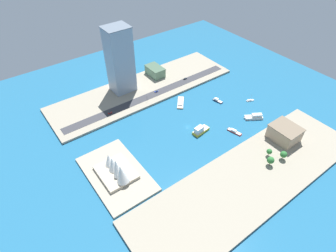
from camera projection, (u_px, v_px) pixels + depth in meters
ground_plane at (188, 127)px, 304.73m from camera, size 440.00×440.00×0.00m
quay_west at (251, 178)px, 250.36m from camera, size 70.00×240.00×2.56m
quay_east at (144, 89)px, 357.41m from camera, size 70.00×240.00×2.56m
peninsula_point at (116, 174)px, 254.46m from camera, size 77.06×46.60×2.00m
road_strip at (152, 95)px, 344.93m from camera, size 11.80×228.00×0.15m
barge_flat_brown at (181, 103)px, 335.64m from camera, size 22.99×21.41×2.78m
tugboat_red at (234, 131)px, 297.14m from camera, size 16.79×7.63×3.20m
patrol_launch_navy at (217, 100)px, 338.76m from camera, size 13.76×6.42×3.42m
ferry_yellow_fast at (200, 130)px, 295.87m from camera, size 10.14×21.64×8.23m
ferry_white_commuter at (254, 117)px, 313.92m from camera, size 16.44×20.92×5.84m
sailboat_small_white at (250, 100)px, 339.60m from camera, size 5.92×9.92×9.11m
terminal_long_green at (155, 71)px, 376.44m from camera, size 27.26×16.98×11.91m
apartment_midrise_tan at (285, 133)px, 281.82m from camera, size 28.12×24.31×15.55m
tower_tall_glass at (120, 60)px, 328.20m from camera, size 24.20×28.60×80.40m
suv_black at (185, 79)px, 371.48m from camera, size 2.06×4.87×1.51m
pickup_red at (110, 113)px, 317.05m from camera, size 2.10×4.55×1.60m
hatchback_blue at (156, 91)px, 349.11m from camera, size 2.13×4.49×1.61m
traffic_light_waterfront at (147, 98)px, 332.36m from camera, size 0.36×0.36×6.50m
opera_landmark at (116, 169)px, 247.71m from camera, size 36.85×29.44×21.02m
park_tree_cluster at (275, 156)px, 260.64m from camera, size 16.50×22.46×9.55m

